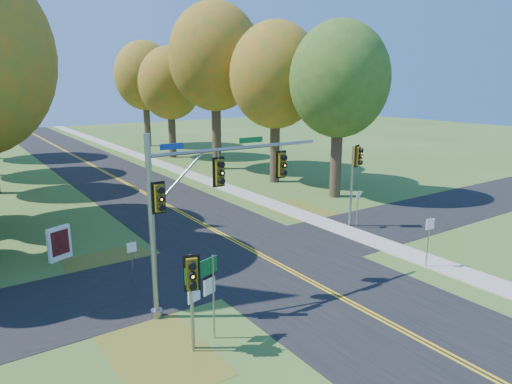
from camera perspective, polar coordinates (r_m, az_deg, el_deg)
ground at (r=21.49m, az=3.66°, el=-9.48°), size 160.00×160.00×0.00m
road_main at (r=21.48m, az=3.66°, el=-9.45°), size 8.00×160.00×0.02m
road_cross at (r=22.97m, az=0.56°, el=-7.86°), size 60.00×6.00×0.02m
centerline_left at (r=21.42m, az=3.44°, el=-9.48°), size 0.10×160.00×0.01m
centerline_right at (r=21.53m, az=3.87°, el=-9.36°), size 0.10×160.00×0.01m
sidewalk_east at (r=25.52m, az=14.77°, el=-6.05°), size 1.60×160.00×0.06m
leaf_patch_w_near at (r=22.02m, az=-16.78°, el=-9.46°), size 4.00×6.00×0.00m
leaf_patch_e at (r=29.95m, az=6.88°, el=-2.82°), size 3.50×8.00×0.00m
leaf_patch_w_far at (r=15.81m, az=-12.15°, el=-18.84°), size 3.00×5.00×0.00m
tree_e_a at (r=34.02m, az=10.37°, el=13.57°), size 7.20×7.20×12.73m
tree_e_b at (r=38.82m, az=2.47°, el=14.28°), size 7.60×7.60×13.33m
tree_e_c at (r=45.09m, az=-5.11°, el=16.39°), size 8.80×8.80×15.79m
tree_e_d at (r=52.97m, az=-10.66°, el=13.16°), size 7.00×7.00×12.32m
tree_e_e at (r=63.33m, az=-13.72°, el=13.91°), size 7.80×7.80×13.74m
traffic_mast at (r=16.83m, az=-7.16°, el=-0.53°), size 7.43×0.67×6.74m
east_signal_pole at (r=27.01m, az=12.37°, el=3.28°), size 0.55×0.66×4.91m
ped_signal_pole at (r=14.41m, az=-8.01°, el=-10.90°), size 0.51×0.60×3.32m
route_sign_cluster at (r=14.92m, az=-6.78°, el=-11.50°), size 1.34×0.45×2.99m
info_kiosk at (r=24.08m, az=-23.37°, el=-5.91°), size 1.18×0.63×1.67m
reg_sign_e_north at (r=27.34m, az=12.59°, el=-1.26°), size 0.42×0.18×2.28m
reg_sign_e_south at (r=22.38m, az=20.83°, el=-4.84°), size 0.47×0.12×2.45m
reg_sign_w at (r=19.80m, az=-15.23°, el=-7.66°), size 0.39×0.07×2.04m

